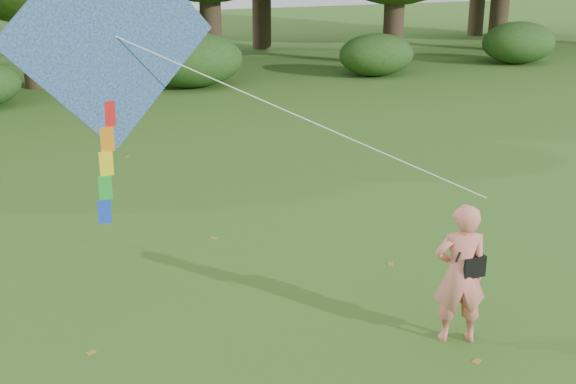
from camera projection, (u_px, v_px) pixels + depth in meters
name	position (u px, v px, depth m)	size (l,w,h in m)	color
ground	(390.00, 358.00, 8.45)	(100.00, 100.00, 0.00)	#265114
man_kite_flyer	(460.00, 274.00, 8.58)	(0.64, 0.42, 1.76)	#EA7B6E
crossbody_bag	(470.00, 264.00, 8.56)	(0.43, 0.20, 0.70)	black
flying_kite	(113.00, 40.00, 7.10)	(5.09, 1.41, 3.14)	#2A39B6
shrub_band	(84.00, 70.00, 23.17)	(39.15, 3.22, 1.88)	#264919
fallen_leaves	(413.00, 320.00, 9.32)	(8.90, 13.45, 0.01)	olive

